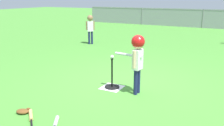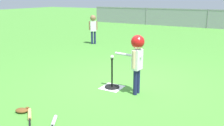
# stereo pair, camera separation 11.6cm
# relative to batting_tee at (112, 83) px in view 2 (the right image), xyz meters

# --- Properties ---
(ground_plane) EXTENTS (60.00, 60.00, 0.00)m
(ground_plane) POSITION_rel_batting_tee_xyz_m (0.12, 0.48, -0.10)
(ground_plane) COLOR #478C33
(home_plate) EXTENTS (0.44, 0.44, 0.01)m
(home_plate) POSITION_rel_batting_tee_xyz_m (0.00, 0.00, -0.10)
(home_plate) COLOR white
(home_plate) RESTS_ON ground_plane
(batting_tee) EXTENTS (0.32, 0.32, 0.65)m
(batting_tee) POSITION_rel_batting_tee_xyz_m (0.00, 0.00, 0.00)
(batting_tee) COLOR black
(batting_tee) RESTS_ON ground_plane
(baseball_on_tee) EXTENTS (0.07, 0.07, 0.07)m
(baseball_on_tee) POSITION_rel_batting_tee_xyz_m (0.00, 0.00, 0.58)
(baseball_on_tee) COLOR white
(baseball_on_tee) RESTS_ON batting_tee
(batter_child) EXTENTS (0.64, 0.34, 1.20)m
(batter_child) POSITION_rel_batting_tee_xyz_m (0.59, -0.06, 0.75)
(batter_child) COLOR #191E4C
(batter_child) RESTS_ON ground_plane
(fielder_near_left) EXTENTS (0.29, 0.25, 1.18)m
(fielder_near_left) POSITION_rel_batting_tee_xyz_m (-3.12, 3.99, 0.66)
(fielder_near_left) COLOR #191E4C
(fielder_near_left) RESTS_ON ground_plane
(spare_bat_silver) EXTENTS (0.36, 0.53, 0.06)m
(spare_bat_silver) POSITION_rel_batting_tee_xyz_m (-0.01, -1.82, -0.07)
(spare_bat_silver) COLOR silver
(spare_bat_silver) RESTS_ON ground_plane
(spare_bat_wood) EXTENTS (0.56, 0.51, 0.06)m
(spare_bat_wood) POSITION_rel_batting_tee_xyz_m (-0.50, -1.85, -0.07)
(spare_bat_wood) COLOR #DBB266
(spare_bat_wood) RESTS_ON ground_plane
(glove_outfield_drop) EXTENTS (0.25, 0.22, 0.07)m
(glove_outfield_drop) POSITION_rel_batting_tee_xyz_m (-0.76, -1.77, -0.07)
(glove_outfield_drop) COLOR brown
(glove_outfield_drop) RESTS_ON ground_plane
(outfield_fence) EXTENTS (16.06, 0.06, 1.15)m
(outfield_fence) POSITION_rel_batting_tee_xyz_m (0.12, 11.67, 0.51)
(outfield_fence) COLOR slate
(outfield_fence) RESTS_ON ground_plane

